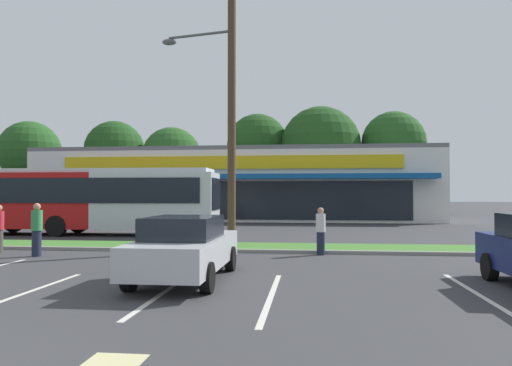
{
  "coord_description": "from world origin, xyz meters",
  "views": [
    {
      "loc": [
        5.38,
        -3.66,
        2.04
      ],
      "look_at": [
        2.94,
        18.1,
        2.52
      ],
      "focal_mm": 33.71,
      "sensor_mm": 36.0,
      "label": 1
    }
  ],
  "objects_px": {
    "utility_pole": "(228,88)",
    "pedestrian_mid": "(321,231)",
    "pedestrian_by_pole": "(37,230)",
    "city_bus": "(87,199)",
    "car_1": "(151,214)",
    "car_0": "(185,247)"
  },
  "relations": [
    {
      "from": "city_bus",
      "to": "pedestrian_by_pole",
      "type": "xyz_separation_m",
      "value": [
        2.17,
        -8.02,
        -0.9
      ]
    },
    {
      "from": "utility_pole",
      "to": "pedestrian_by_pole",
      "type": "bearing_deg",
      "value": -154.84
    },
    {
      "from": "utility_pole",
      "to": "pedestrian_by_pole",
      "type": "distance_m",
      "value": 8.21
    },
    {
      "from": "car_0",
      "to": "pedestrian_by_pole",
      "type": "distance_m",
      "value": 6.95
    },
    {
      "from": "city_bus",
      "to": "car_1",
      "type": "xyz_separation_m",
      "value": [
        1.2,
        6.2,
        -0.99
      ]
    },
    {
      "from": "car_1",
      "to": "pedestrian_mid",
      "type": "relative_size",
      "value": 2.98
    },
    {
      "from": "utility_pole",
      "to": "pedestrian_by_pole",
      "type": "relative_size",
      "value": 6.48
    },
    {
      "from": "utility_pole",
      "to": "pedestrian_by_pole",
      "type": "xyz_separation_m",
      "value": [
        -5.84,
        -2.74,
        -5.09
      ]
    },
    {
      "from": "city_bus",
      "to": "car_1",
      "type": "relative_size",
      "value": 2.78
    },
    {
      "from": "utility_pole",
      "to": "car_0",
      "type": "distance_m",
      "value": 8.24
    },
    {
      "from": "car_1",
      "to": "pedestrian_mid",
      "type": "height_order",
      "value": "pedestrian_mid"
    },
    {
      "from": "utility_pole",
      "to": "pedestrian_mid",
      "type": "bearing_deg",
      "value": -21.88
    },
    {
      "from": "pedestrian_by_pole",
      "to": "utility_pole",
      "type": "bearing_deg",
      "value": -119.14
    },
    {
      "from": "car_0",
      "to": "utility_pole",
      "type": "bearing_deg",
      "value": 0.64
    },
    {
      "from": "city_bus",
      "to": "pedestrian_mid",
      "type": "distance_m",
      "value": 13.17
    },
    {
      "from": "pedestrian_mid",
      "to": "city_bus",
      "type": "bearing_deg",
      "value": 149.55
    },
    {
      "from": "pedestrian_by_pole",
      "to": "pedestrian_mid",
      "type": "distance_m",
      "value": 9.29
    },
    {
      "from": "car_0",
      "to": "pedestrian_mid",
      "type": "distance_m",
      "value": 6.03
    },
    {
      "from": "pedestrian_mid",
      "to": "car_0",
      "type": "bearing_deg",
      "value": -123.07
    },
    {
      "from": "utility_pole",
      "to": "pedestrian_mid",
      "type": "xyz_separation_m",
      "value": [
        3.34,
        -1.34,
        -5.16
      ]
    },
    {
      "from": "city_bus",
      "to": "car_1",
      "type": "height_order",
      "value": "city_bus"
    },
    {
      "from": "utility_pole",
      "to": "pedestrian_mid",
      "type": "height_order",
      "value": "utility_pole"
    }
  ]
}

